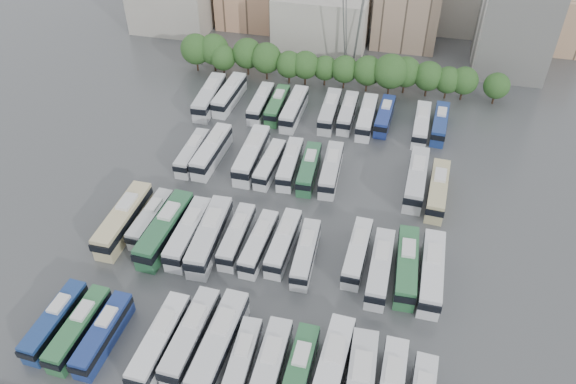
% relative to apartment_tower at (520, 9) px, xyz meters
% --- Properties ---
extents(ground, '(220.00, 220.00, 0.00)m').
position_rel_apartment_tower_xyz_m(ground, '(-34.00, -58.00, -13.00)').
color(ground, '#424447').
rests_on(ground, ground).
extents(tree_line, '(65.47, 8.07, 8.48)m').
position_rel_apartment_tower_xyz_m(tree_line, '(-35.66, -15.89, -8.52)').
color(tree_line, black).
rests_on(tree_line, ground).
extents(apartment_tower, '(14.00, 14.00, 26.00)m').
position_rel_apartment_tower_xyz_m(apartment_tower, '(0.00, 0.00, 0.00)').
color(apartment_tower, silver).
rests_on(apartment_tower, ground).
extents(bus_r0_s0, '(2.88, 11.01, 3.42)m').
position_rel_apartment_tower_xyz_m(bus_r0_s0, '(-55.46, -82.33, -11.32)').
color(bus_r0_s0, navy).
rests_on(bus_r0_s0, ground).
extents(bus_r0_s1, '(2.86, 11.25, 3.50)m').
position_rel_apartment_tower_xyz_m(bus_r0_s1, '(-52.13, -82.66, -11.28)').
color(bus_r0_s1, '#2E6B3E').
rests_on(bus_r0_s1, ground).
extents(bus_r0_s2, '(2.63, 10.91, 3.41)m').
position_rel_apartment_tower_xyz_m(bus_r0_s2, '(-49.02, -82.68, -11.33)').
color(bus_r0_s2, navy).
rests_on(bus_r0_s2, ground).
extents(bus_r0_s4, '(3.01, 12.18, 3.80)m').
position_rel_apartment_tower_xyz_m(bus_r0_s4, '(-42.16, -82.11, -11.13)').
color(bus_r0_s4, white).
rests_on(bus_r0_s4, ground).
extents(bus_r0_s5, '(3.12, 12.46, 3.88)m').
position_rel_apartment_tower_xyz_m(bus_r0_s5, '(-38.95, -80.66, -11.09)').
color(bus_r0_s5, silver).
rests_on(bus_r0_s5, ground).
extents(bus_r0_s6, '(3.33, 13.38, 4.17)m').
position_rel_apartment_tower_xyz_m(bus_r0_s6, '(-35.46, -80.93, -10.95)').
color(bus_r0_s6, silver).
rests_on(bus_r0_s6, ground).
extents(bus_r0_s7, '(2.78, 10.91, 3.40)m').
position_rel_apartment_tower_xyz_m(bus_r0_s7, '(-32.31, -82.59, -11.33)').
color(bus_r0_s7, silver).
rests_on(bus_r0_s7, ground).
extents(bus_r0_s8, '(2.86, 12.50, 3.91)m').
position_rel_apartment_tower_xyz_m(bus_r0_s8, '(-29.09, -83.02, -11.08)').
color(bus_r0_s8, silver).
rests_on(bus_r0_s8, ground).
extents(bus_r0_s9, '(2.59, 11.56, 3.62)m').
position_rel_apartment_tower_xyz_m(bus_r0_s9, '(-25.89, -82.45, -11.22)').
color(bus_r0_s9, '#2B663C').
rests_on(bus_r0_s9, ground).
extents(bus_r0_s10, '(3.43, 13.19, 4.10)m').
position_rel_apartment_tower_xyz_m(bus_r0_s10, '(-22.50, -81.42, -10.99)').
color(bus_r0_s10, white).
rests_on(bus_r0_s10, ground).
extents(bus_r1_s0, '(3.04, 13.50, 4.23)m').
position_rel_apartment_tower_xyz_m(bus_r1_s0, '(-55.43, -64.44, -10.92)').
color(bus_r1_s0, beige).
rests_on(bus_r1_s0, ground).
extents(bus_r1_s1, '(2.83, 10.90, 3.39)m').
position_rel_apartment_tower_xyz_m(bus_r1_s1, '(-52.00, -62.99, -11.33)').
color(bus_r1_s1, silver).
rests_on(bus_r1_s1, ground).
extents(bus_r1_s2, '(3.62, 13.61, 4.23)m').
position_rel_apartment_tower_xyz_m(bus_r1_s2, '(-48.91, -64.91, -10.92)').
color(bus_r1_s2, '#2B643E').
rests_on(bus_r1_s2, ground).
extents(bus_r1_s3, '(2.71, 12.35, 3.87)m').
position_rel_apartment_tower_xyz_m(bus_r1_s3, '(-45.54, -64.70, -11.10)').
color(bus_r1_s3, silver).
rests_on(bus_r1_s3, ground).
extents(bus_r1_s4, '(3.47, 13.50, 4.20)m').
position_rel_apartment_tower_xyz_m(bus_r1_s4, '(-42.45, -64.68, -10.94)').
color(bus_r1_s4, silver).
rests_on(bus_r1_s4, ground).
extents(bus_r1_s5, '(2.49, 11.08, 3.47)m').
position_rel_apartment_tower_xyz_m(bus_r1_s5, '(-38.97, -63.51, -11.30)').
color(bus_r1_s5, silver).
rests_on(bus_r1_s5, ground).
extents(bus_r1_s6, '(2.89, 11.11, 3.46)m').
position_rel_apartment_tower_xyz_m(bus_r1_s6, '(-35.60, -64.10, -11.30)').
color(bus_r1_s6, silver).
rests_on(bus_r1_s6, ground).
extents(bus_r1_s7, '(2.77, 11.31, 3.53)m').
position_rel_apartment_tower_xyz_m(bus_r1_s7, '(-32.39, -63.23, -11.27)').
color(bus_r1_s7, silver).
rests_on(bus_r1_s7, ground).
extents(bus_r1_s8, '(2.82, 11.10, 3.46)m').
position_rel_apartment_tower_xyz_m(bus_r1_s8, '(-29.01, -64.50, -11.30)').
color(bus_r1_s8, silver).
rests_on(bus_r1_s8, ground).
extents(bus_r1_s10, '(2.79, 11.29, 3.52)m').
position_rel_apartment_tower_xyz_m(bus_r1_s10, '(-22.34, -62.68, -11.27)').
color(bus_r1_s10, silver).
rests_on(bus_r1_s10, ground).
extents(bus_r1_s11, '(2.69, 12.07, 3.78)m').
position_rel_apartment_tower_xyz_m(bus_r1_s11, '(-19.06, -64.86, -11.14)').
color(bus_r1_s11, silver).
rests_on(bus_r1_s11, ground).
extents(bus_r1_s12, '(3.16, 12.48, 3.89)m').
position_rel_apartment_tower_xyz_m(bus_r1_s12, '(-15.76, -63.81, -11.09)').
color(bus_r1_s12, '#2D6B3F').
rests_on(bus_r1_s12, ground).
extents(bus_r1_s13, '(2.88, 12.85, 4.03)m').
position_rel_apartment_tower_xyz_m(bus_r1_s13, '(-12.55, -64.16, -11.02)').
color(bus_r1_s13, silver).
rests_on(bus_r1_s13, ground).
extents(bus_r2_s1, '(2.38, 10.87, 3.41)m').
position_rel_apartment_tower_xyz_m(bus_r2_s1, '(-52.13, -46.36, -11.33)').
color(bus_r2_s1, silver).
rests_on(bus_r2_s1, ground).
extents(bus_r2_s2, '(3.16, 12.63, 3.94)m').
position_rel_apartment_tower_xyz_m(bus_r2_s2, '(-49.05, -45.50, -11.07)').
color(bus_r2_s2, silver).
rests_on(bus_r2_s2, ground).
extents(bus_r2_s4, '(3.01, 13.27, 4.15)m').
position_rel_apartment_tower_xyz_m(bus_r2_s4, '(-42.29, -45.09, -10.96)').
color(bus_r2_s4, white).
rests_on(bus_r2_s4, ground).
extents(bus_r2_s5, '(2.89, 10.88, 3.38)m').
position_rel_apartment_tower_xyz_m(bus_r2_s5, '(-38.90, -46.30, -11.34)').
color(bus_r2_s5, silver).
rests_on(bus_r2_s5, ground).
extents(bus_r2_s6, '(2.94, 11.40, 3.55)m').
position_rel_apartment_tower_xyz_m(bus_r2_s6, '(-35.73, -45.59, -11.26)').
color(bus_r2_s6, silver).
rests_on(bus_r2_s6, ground).
extents(bus_r2_s7, '(2.96, 11.26, 3.50)m').
position_rel_apartment_tower_xyz_m(bus_r2_s7, '(-32.50, -46.07, -11.28)').
color(bus_r2_s7, '#2B663F').
rests_on(bus_r2_s7, ground).
extents(bus_r2_s8, '(3.05, 11.87, 3.69)m').
position_rel_apartment_tower_xyz_m(bus_r2_s8, '(-29.02, -45.58, -11.19)').
color(bus_r2_s8, silver).
rests_on(bus_r2_s8, ground).
extents(bus_r2_s12, '(3.24, 13.22, 4.13)m').
position_rel_apartment_tower_xyz_m(bus_r2_s12, '(-15.73, -45.08, -10.97)').
color(bus_r2_s12, silver).
rests_on(bus_r2_s12, ground).
extents(bus_r2_s13, '(3.25, 12.37, 3.84)m').
position_rel_apartment_tower_xyz_m(bus_r2_s13, '(-12.39, -46.94, -11.11)').
color(bus_r2_s13, '#C0B584').
rests_on(bus_r2_s13, ground).
extents(bus_r3_s0, '(3.49, 13.36, 4.16)m').
position_rel_apartment_tower_xyz_m(bus_r3_s0, '(-55.41, -29.01, -10.96)').
color(bus_r3_s0, silver).
rests_on(bus_r3_s0, ground).
extents(bus_r3_s1, '(3.20, 12.56, 3.91)m').
position_rel_apartment_tower_xyz_m(bus_r3_s1, '(-52.06, -27.15, -11.08)').
color(bus_r3_s1, white).
rests_on(bus_r3_s1, ground).
extents(bus_r3_s3, '(2.61, 11.43, 3.58)m').
position_rel_apartment_tower_xyz_m(bus_r3_s3, '(-45.47, -28.51, -11.24)').
color(bus_r3_s3, silver).
rests_on(bus_r3_s3, ground).
extents(bus_r3_s4, '(2.55, 11.15, 3.49)m').
position_rel_apartment_tower_xyz_m(bus_r3_s4, '(-42.30, -28.43, -11.29)').
color(bus_r3_s4, '#2E6C3B').
rests_on(bus_r3_s4, ground).
extents(bus_r3_s5, '(2.88, 12.33, 3.86)m').
position_rel_apartment_tower_xyz_m(bus_r3_s5, '(-38.93, -29.17, -11.11)').
color(bus_r3_s5, silver).
rests_on(bus_r3_s5, ground).
extents(bus_r3_s7, '(2.79, 11.99, 3.75)m').
position_rel_apartment_tower_xyz_m(bus_r3_s7, '(-32.44, -28.32, -11.16)').
color(bus_r3_s7, silver).
rests_on(bus_r3_s7, ground).
extents(bus_r3_s8, '(2.49, 11.22, 3.52)m').
position_rel_apartment_tower_xyz_m(bus_r3_s8, '(-29.15, -27.91, -11.27)').
color(bus_r3_s8, silver).
rests_on(bus_r3_s8, ground).
extents(bus_r3_s9, '(2.64, 12.03, 3.77)m').
position_rel_apartment_tower_xyz_m(bus_r3_s9, '(-25.58, -28.77, -11.15)').
color(bus_r3_s9, silver).
rests_on(bus_r3_s9, ground).
extents(bus_r3_s10, '(2.86, 11.04, 3.43)m').
position_rel_apartment_tower_xyz_m(bus_r3_s10, '(-22.50, -27.37, -11.31)').
color(bus_r3_s10, navy).
rests_on(bus_r3_s10, ground).
extents(bus_r3_s12, '(2.77, 11.78, 3.68)m').
position_rel_apartment_tower_xyz_m(bus_r3_s12, '(-15.89, -28.93, -11.19)').
color(bus_r3_s12, silver).
rests_on(bus_r3_s12, ground).
extents(bus_r3_s13, '(2.98, 11.24, 3.49)m').
position_rel_apartment_tower_xyz_m(bus_r3_s13, '(-12.69, -27.64, -11.29)').
color(bus_r3_s13, navy).
rests_on(bus_r3_s13, ground).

